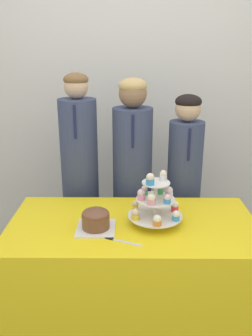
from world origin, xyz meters
The scene contains 8 objects.
wall_back centered at (0.00, 1.60, 1.35)m, with size 9.00×0.06×2.70m.
table centered at (0.00, 0.36, 0.38)m, with size 1.41×0.71×0.76m.
round_cake centered at (-0.20, 0.28, 0.82)m, with size 0.21×0.21×0.12m.
cake_knife centered at (-0.10, 0.17, 0.76)m, with size 0.22×0.11×0.01m.
cupcake_stand centered at (0.12, 0.36, 0.89)m, with size 0.31×0.31×0.31m.
student_0 centered at (-0.37, 0.94, 0.74)m, with size 0.26×0.27×1.55m.
student_1 centered at (0.00, 0.94, 0.73)m, with size 0.28×0.28×1.52m.
student_2 centered at (0.37, 0.94, 0.69)m, with size 0.24×0.25×1.41m.
Camera 1 is at (-0.02, -1.44, 1.71)m, focal length 38.00 mm.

